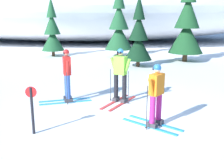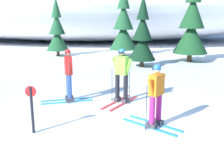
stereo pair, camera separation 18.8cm
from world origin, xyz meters
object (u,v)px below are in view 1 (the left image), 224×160
(skier_orange_jacket, at_px, (157,95))
(pine_tree_far_left, at_px, (53,32))
(pine_tree_center_left, at_px, (120,26))
(pine_tree_far_right, at_px, (188,24))
(trail_marker_post, at_px, (33,107))
(skier_red_jacket, at_px, (68,75))
(pine_tree_center_right, at_px, (139,37))
(skier_lime_jacket, at_px, (121,75))

(skier_orange_jacket, height_order, pine_tree_far_left, pine_tree_far_left)
(pine_tree_center_left, bearing_deg, pine_tree_far_right, -27.40)
(trail_marker_post, bearing_deg, pine_tree_far_right, 58.24)
(skier_red_jacket, bearing_deg, pine_tree_center_right, 64.65)
(skier_orange_jacket, height_order, pine_tree_center_left, pine_tree_center_left)
(pine_tree_far_left, bearing_deg, pine_tree_far_right, -13.95)
(pine_tree_center_right, relative_size, trail_marker_post, 3.27)
(pine_tree_far_left, distance_m, trail_marker_post, 13.25)
(pine_tree_far_right, bearing_deg, pine_tree_center_left, 152.60)
(skier_orange_jacket, bearing_deg, skier_red_jacket, 141.76)
(pine_tree_center_right, bearing_deg, pine_tree_far_right, 28.98)
(skier_orange_jacket, bearing_deg, pine_tree_center_left, 93.11)
(pine_tree_far_left, xyz_separation_m, trail_marker_post, (2.26, -13.01, -1.03))
(pine_tree_far_right, distance_m, trail_marker_post, 12.80)
(pine_tree_far_right, bearing_deg, skier_lime_jacket, -118.07)
(skier_orange_jacket, relative_size, pine_tree_far_left, 0.41)
(skier_orange_jacket, distance_m, pine_tree_center_left, 12.58)
(pine_tree_center_right, bearing_deg, skier_red_jacket, -115.35)
(skier_red_jacket, relative_size, pine_tree_center_right, 0.45)
(skier_lime_jacket, height_order, pine_tree_far_left, pine_tree_far_left)
(pine_tree_far_right, relative_size, trail_marker_post, 4.51)
(skier_red_jacket, relative_size, pine_tree_far_right, 0.33)
(pine_tree_far_left, bearing_deg, skier_orange_jacket, -66.64)
(skier_lime_jacket, relative_size, pine_tree_far_left, 0.44)
(skier_orange_jacket, xyz_separation_m, pine_tree_center_right, (0.34, 8.56, 0.81))
(pine_tree_center_right, relative_size, pine_tree_far_right, 0.73)
(skier_lime_jacket, bearing_deg, skier_orange_jacket, -66.55)
(pine_tree_far_left, xyz_separation_m, pine_tree_center_left, (4.74, -0.04, 0.38))
(skier_lime_jacket, distance_m, pine_tree_far_left, 11.45)
(skier_lime_jacket, relative_size, skier_red_jacket, 1.02)
(pine_tree_center_left, relative_size, trail_marker_post, 4.09)
(skier_lime_jacket, height_order, pine_tree_center_right, pine_tree_center_right)
(skier_red_jacket, relative_size, pine_tree_center_left, 0.36)
(skier_orange_jacket, xyz_separation_m, pine_tree_far_left, (-5.42, 12.54, 0.85))
(pine_tree_far_left, distance_m, pine_tree_center_left, 4.75)
(skier_orange_jacket, distance_m, skier_lime_jacket, 2.23)
(skier_red_jacket, height_order, trail_marker_post, skier_red_jacket)
(pine_tree_center_left, relative_size, pine_tree_center_right, 1.25)
(pine_tree_center_left, relative_size, pine_tree_far_right, 0.91)
(skier_lime_jacket, distance_m, skier_red_jacket, 1.82)
(pine_tree_center_left, height_order, trail_marker_post, pine_tree_center_left)
(skier_orange_jacket, bearing_deg, pine_tree_center_right, 87.72)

